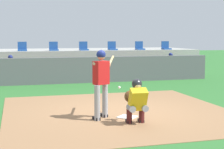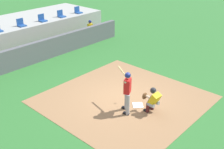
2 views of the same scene
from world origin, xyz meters
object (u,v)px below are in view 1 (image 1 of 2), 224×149
(stadium_seat_2, at_px, (22,48))
(stadium_seat_6, at_px, (140,47))
(stadium_seat_4, at_px, (84,48))
(stadium_seat_5, at_px, (112,48))
(catcher_crouched, at_px, (136,100))
(dugout_player_1, at_px, (171,65))
(batter_at_plate, at_px, (102,80))
(stadium_seat_7, at_px, (166,47))
(stadium_seat_3, at_px, (54,48))
(home_plate, at_px, (127,117))
(dugout_player_0, at_px, (11,69))

(stadium_seat_2, bearing_deg, stadium_seat_6, 0.00)
(stadium_seat_4, bearing_deg, stadium_seat_5, 0.00)
(catcher_crouched, bearing_deg, stadium_seat_6, 69.55)
(dugout_player_1, distance_m, stadium_seat_2, 7.86)
(stadium_seat_2, xyz_separation_m, stadium_seat_6, (6.50, 0.00, 0.00))
(batter_at_plate, height_order, stadium_seat_7, stadium_seat_7)
(stadium_seat_2, xyz_separation_m, stadium_seat_7, (8.12, 0.00, 0.00))
(batter_at_plate, height_order, catcher_crouched, batter_at_plate)
(batter_at_plate, relative_size, catcher_crouched, 1.10)
(stadium_seat_5, relative_size, stadium_seat_7, 1.00)
(batter_at_plate, bearing_deg, stadium_seat_6, 64.87)
(batter_at_plate, relative_size, stadium_seat_3, 3.76)
(home_plate, distance_m, dugout_player_1, 9.63)
(home_plate, relative_size, stadium_seat_3, 0.92)
(home_plate, bearing_deg, stadium_seat_5, 76.53)
(stadium_seat_4, bearing_deg, dugout_player_0, -152.06)
(batter_at_plate, xyz_separation_m, stadium_seat_2, (-1.75, 10.12, 0.50))
(home_plate, height_order, dugout_player_1, dugout_player_1)
(stadium_seat_4, xyz_separation_m, stadium_seat_5, (1.62, 0.00, 0.00))
(catcher_crouched, bearing_deg, stadium_seat_5, 77.39)
(dugout_player_1, xyz_separation_m, stadium_seat_4, (-4.29, 2.03, 0.86))
(stadium_seat_4, relative_size, stadium_seat_7, 1.00)
(stadium_seat_6, height_order, stadium_seat_7, same)
(home_plate, height_order, stadium_seat_2, stadium_seat_2)
(dugout_player_1, height_order, stadium_seat_5, stadium_seat_5)
(stadium_seat_3, height_order, stadium_seat_7, same)
(stadium_seat_2, xyz_separation_m, stadium_seat_4, (3.25, 0.00, 0.00))
(catcher_crouched, xyz_separation_m, stadium_seat_2, (-2.44, 10.89, 0.93))
(stadium_seat_6, distance_m, stadium_seat_7, 1.62)
(catcher_crouched, distance_m, dugout_player_0, 9.36)
(dugout_player_0, xyz_separation_m, stadium_seat_7, (8.71, 2.03, 0.86))
(dugout_player_1, bearing_deg, stadium_seat_2, 164.90)
(stadium_seat_3, distance_m, stadium_seat_5, 3.25)
(home_plate, bearing_deg, dugout_player_1, 57.93)
(stadium_seat_5, bearing_deg, stadium_seat_3, 180.00)
(stadium_seat_2, bearing_deg, dugout_player_1, -15.10)
(dugout_player_1, bearing_deg, catcher_crouched, -119.95)
(stadium_seat_3, bearing_deg, stadium_seat_4, 0.00)
(stadium_seat_7, bearing_deg, batter_at_plate, -122.19)
(stadium_seat_4, bearing_deg, stadium_seat_7, 0.00)
(stadium_seat_2, bearing_deg, stadium_seat_4, 0.00)
(stadium_seat_4, bearing_deg, stadium_seat_6, 0.00)
(stadium_seat_4, relative_size, stadium_seat_6, 1.00)
(dugout_player_1, relative_size, stadium_seat_5, 2.71)
(stadium_seat_7, bearing_deg, catcher_crouched, -117.57)
(dugout_player_1, xyz_separation_m, stadium_seat_2, (-7.54, 2.03, 0.86))
(home_plate, relative_size, stadium_seat_6, 0.92)
(dugout_player_1, bearing_deg, batter_at_plate, -125.60)
(stadium_seat_5, relative_size, stadium_seat_6, 1.00)
(stadium_seat_2, bearing_deg, dugout_player_0, -106.09)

